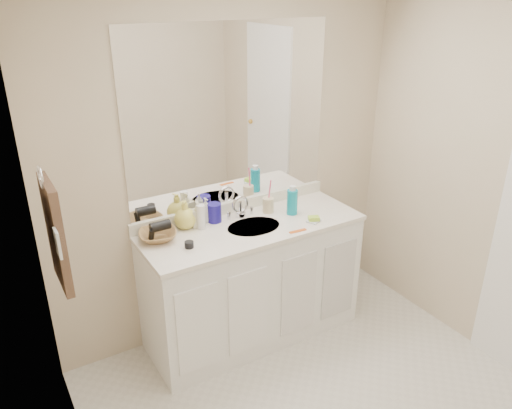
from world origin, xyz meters
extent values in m
cube|color=beige|center=(0.00, 1.30, 1.20)|extent=(2.60, 0.02, 2.40)
cube|color=beige|center=(-1.30, 0.00, 1.20)|extent=(0.02, 2.60, 2.40)
cube|color=white|center=(0.00, 1.02, 0.42)|extent=(1.50, 0.55, 0.85)
cube|color=white|center=(0.00, 1.02, 0.86)|extent=(1.52, 0.57, 0.03)
cube|color=white|center=(0.00, 1.29, 0.92)|extent=(1.52, 0.03, 0.08)
cylinder|color=#BBB2A3|center=(0.00, 1.00, 0.87)|extent=(0.37, 0.37, 0.02)
cylinder|color=silver|center=(0.00, 1.18, 0.94)|extent=(0.02, 0.02, 0.11)
cube|color=white|center=(0.00, 1.29, 1.56)|extent=(1.48, 0.01, 1.20)
cylinder|color=navy|center=(-0.19, 1.21, 0.94)|extent=(0.12, 0.12, 0.13)
cylinder|color=beige|center=(0.20, 1.15, 0.93)|extent=(0.10, 0.10, 0.11)
cylinder|color=#FC4277|center=(0.21, 1.15, 1.03)|extent=(0.02, 0.04, 0.19)
cylinder|color=#0E93AD|center=(0.33, 1.04, 0.97)|extent=(0.10, 0.10, 0.18)
cube|color=silver|center=(0.39, 0.86, 0.89)|extent=(0.11, 0.10, 0.01)
cube|color=#A8D935|center=(0.39, 0.86, 0.90)|extent=(0.09, 0.08, 0.03)
cube|color=#DB5817|center=(0.21, 0.79, 0.88)|extent=(0.12, 0.04, 0.01)
cylinder|color=black|center=(-0.49, 0.96, 0.90)|extent=(0.07, 0.07, 0.04)
cylinder|color=white|center=(-0.31, 1.15, 0.96)|extent=(0.06, 0.06, 0.17)
imported|color=silver|center=(-0.24, 1.24, 0.97)|extent=(0.07, 0.07, 0.17)
imported|color=beige|center=(-0.32, 1.20, 0.97)|extent=(0.09, 0.09, 0.17)
imported|color=#E5DB59|center=(-0.39, 1.22, 0.97)|extent=(0.19, 0.19, 0.19)
imported|color=olive|center=(-0.61, 1.15, 0.91)|extent=(0.29, 0.29, 0.06)
cylinder|color=black|center=(-0.59, 1.15, 0.97)|extent=(0.13, 0.07, 0.06)
torus|color=silver|center=(-1.27, 0.77, 1.55)|extent=(0.01, 0.11, 0.11)
cube|color=#3A2A1F|center=(-1.25, 0.77, 1.25)|extent=(0.04, 0.32, 0.55)
cube|color=silver|center=(-1.27, 0.57, 1.30)|extent=(0.01, 0.08, 0.13)
camera|label=1|loc=(-1.52, -1.56, 2.35)|focal=35.00mm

